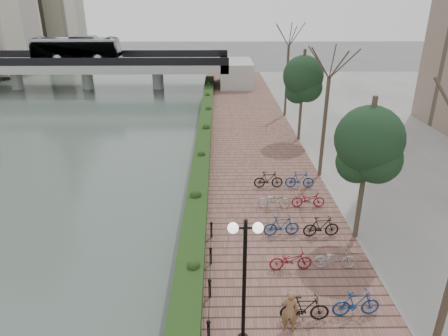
{
  "coord_description": "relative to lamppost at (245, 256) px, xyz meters",
  "views": [
    {
      "loc": [
        1.75,
        -6.62,
        10.48
      ],
      "look_at": [
        2.04,
        13.6,
        2.0
      ],
      "focal_mm": 32.0,
      "sensor_mm": 36.0,
      "label": 1
    }
  ],
  "objects": [
    {
      "name": "bicycle_parking",
      "position": [
        3.01,
        4.72,
        -2.72
      ],
      "size": [
        2.4,
        14.69,
        1.0
      ],
      "color": "#A2A3A7",
      "rests_on": "promenade"
    },
    {
      "name": "hedge",
      "position": [
        -1.89,
        16.99,
        -2.89
      ],
      "size": [
        1.1,
        56.0,
        0.6
      ],
      "primitive_type": "cube",
      "color": "#1C3413",
      "rests_on": "promenade"
    },
    {
      "name": "pedestrian",
      "position": [
        1.51,
        0.38,
        -2.4
      ],
      "size": [
        0.62,
        0.46,
        1.58
      ],
      "primitive_type": "imported",
      "rotation": [
        0.0,
        0.0,
        3.0
      ],
      "color": "brown",
      "rests_on": "promenade"
    },
    {
      "name": "lamppost",
      "position": [
        0.0,
        0.0,
        0.0
      ],
      "size": [
        1.02,
        0.32,
        4.37
      ],
      "color": "black",
      "rests_on": "promenade"
    },
    {
      "name": "bridge",
      "position": [
        -17.67,
        41.99,
        -0.32
      ],
      "size": [
        36.0,
        10.77,
        6.5
      ],
      "color": "#A0A09B",
      "rests_on": "ground"
    },
    {
      "name": "street_trees",
      "position": [
        5.51,
        9.68,
        -0.01
      ],
      "size": [
        3.2,
        37.12,
        6.8
      ],
      "color": "#33291E",
      "rests_on": "promenade"
    },
    {
      "name": "promenade",
      "position": [
        1.51,
        14.49,
        -3.44
      ],
      "size": [
        8.0,
        75.0,
        0.5
      ],
      "primitive_type": "cube",
      "color": "brown",
      "rests_on": "ground"
    },
    {
      "name": "river_water",
      "position": [
        -17.49,
        21.99,
        -3.68
      ],
      "size": [
        30.0,
        130.0,
        0.02
      ],
      "primitive_type": "cube",
      "color": "#42534B",
      "rests_on": "ground"
    }
  ]
}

